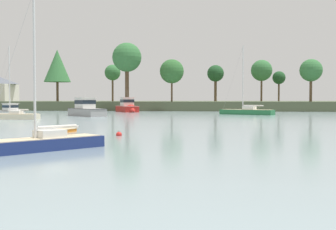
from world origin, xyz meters
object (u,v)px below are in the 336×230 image
object	(u,v)px
cruiser_red	(128,109)
dinghy_orange	(62,131)
cruiser_white	(12,113)
sailboat_navy	(45,146)
mooring_buoy_red	(119,135)
cruiser_grey	(84,112)
sailboat_green	(247,113)
sailboat_cream	(14,117)

from	to	relation	value
cruiser_red	dinghy_orange	size ratio (longest dim) A/B	3.56
cruiser_white	sailboat_navy	world-z (taller)	sailboat_navy
dinghy_orange	mooring_buoy_red	bearing A→B (deg)	-24.25
cruiser_red	mooring_buoy_red	distance (m)	56.70
cruiser_grey	cruiser_red	bearing A→B (deg)	84.88
sailboat_green	dinghy_orange	world-z (taller)	sailboat_green
sailboat_cream	cruiser_red	bearing A→B (deg)	77.59
sailboat_green	cruiser_grey	size ratio (longest dim) A/B	1.49
sailboat_cream	cruiser_white	size ratio (longest dim) A/B	1.49
sailboat_green	sailboat_navy	bearing A→B (deg)	-103.27
dinghy_orange	cruiser_grey	bearing A→B (deg)	106.46
sailboat_cream	sailboat_navy	xyz separation A→B (m)	(18.27, -31.10, -0.02)
sailboat_green	mooring_buoy_red	xyz separation A→B (m)	(-10.68, -43.21, -0.19)
cruiser_white	sailboat_navy	size ratio (longest dim) A/B	0.80
sailboat_navy	dinghy_orange	world-z (taller)	sailboat_navy
sailboat_green	cruiser_white	size ratio (longest dim) A/B	1.83
sailboat_green	cruiser_red	distance (m)	26.23
cruiser_red	cruiser_grey	world-z (taller)	cruiser_red
sailboat_green	cruiser_grey	xyz separation A→B (m)	(-25.18, -9.03, 0.40)
sailboat_navy	cruiser_red	size ratio (longest dim) A/B	0.87
sailboat_green	sailboat_cream	bearing A→B (deg)	-145.78
dinghy_orange	cruiser_white	bearing A→B (deg)	123.86
sailboat_green	dinghy_orange	distance (m)	43.85
dinghy_orange	mooring_buoy_red	size ratio (longest dim) A/B	5.81
cruiser_red	mooring_buoy_red	size ratio (longest dim) A/B	20.68
sailboat_green	mooring_buoy_red	world-z (taller)	sailboat_green
sailboat_navy	cruiser_grey	xyz separation A→B (m)	(-12.94, 42.82, 0.48)
sailboat_green	cruiser_white	distance (m)	38.10
sailboat_cream	cruiser_grey	size ratio (longest dim) A/B	1.21
sailboat_cream	cruiser_grey	bearing A→B (deg)	65.55
cruiser_white	dinghy_orange	xyz separation A→B (m)	(21.18, -31.56, -0.34)
cruiser_grey	mooring_buoy_red	world-z (taller)	cruiser_grey
cruiser_white	mooring_buoy_red	world-z (taller)	cruiser_white
cruiser_white	cruiser_grey	world-z (taller)	cruiser_grey
sailboat_navy	cruiser_red	xyz separation A→B (m)	(-11.05, 63.91, 0.48)
cruiser_grey	sailboat_green	bearing A→B (deg)	19.72
cruiser_white	mooring_buoy_red	bearing A→B (deg)	-52.21
sailboat_green	sailboat_navy	distance (m)	53.27
cruiser_red	sailboat_cream	bearing A→B (deg)	-102.41
cruiser_white	dinghy_orange	world-z (taller)	cruiser_white
cruiser_white	cruiser_red	xyz separation A→B (m)	(13.64, 21.43, 0.22)
mooring_buoy_red	sailboat_green	bearing A→B (deg)	76.11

